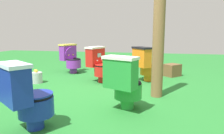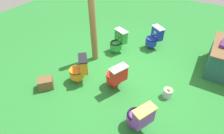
# 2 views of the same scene
# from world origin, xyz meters

# --- Properties ---
(ground) EXTENTS (14.00, 14.00, 0.00)m
(ground) POSITION_xyz_m (0.00, 0.00, 0.00)
(ground) COLOR #26752D
(toilet_orange) EXTENTS (0.63, 0.64, 0.73)m
(toilet_orange) POSITION_xyz_m (0.87, -0.95, 0.37)
(toilet_orange) COLOR orange
(toilet_orange) RESTS_ON ground
(toilet_red) EXTENTS (0.56, 0.61, 0.73)m
(toilet_red) POSITION_xyz_m (0.63, -0.02, 0.37)
(toilet_red) COLOR red
(toilet_red) RESTS_ON ground
(toilet_purple) EXTENTS (0.58, 0.62, 0.73)m
(toilet_purple) POSITION_xyz_m (1.42, 0.94, 0.37)
(toilet_purple) COLOR purple
(toilet_purple) RESTS_ON ground
(toilet_green) EXTENTS (0.61, 0.56, 0.73)m
(toilet_green) POSITION_xyz_m (-0.83, -0.77, 0.37)
(toilet_green) COLOR green
(toilet_green) RESTS_ON ground
(toilet_blue) EXTENTS (0.63, 0.61, 0.73)m
(toilet_blue) POSITION_xyz_m (-1.61, 0.13, 0.37)
(toilet_blue) COLOR #192D9E
(toilet_blue) RESTS_ON ground
(wooden_post) EXTENTS (0.18, 0.18, 1.88)m
(wooden_post) POSITION_xyz_m (-0.13, -1.18, 0.94)
(wooden_post) COLOR brown
(wooden_post) RESTS_ON ground
(small_crate) EXTENTS (0.45, 0.45, 0.28)m
(small_crate) POSITION_xyz_m (1.54, -1.54, 0.14)
(small_crate) COLOR brown
(small_crate) RESTS_ON ground
(lemon_bucket) EXTENTS (0.22, 0.22, 0.28)m
(lemon_bucket) POSITION_xyz_m (0.26, 1.20, 0.12)
(lemon_bucket) COLOR #B7B7BF
(lemon_bucket) RESTS_ON ground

